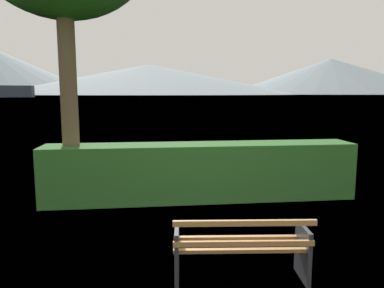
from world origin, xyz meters
TOP-DOWN VIEW (x-y plane):
  - ground_plane at (0.00, 0.00)m, footprint 1400.00×1400.00m
  - water_surface at (0.00, 306.45)m, footprint 620.00×620.00m
  - park_bench at (-0.01, -0.06)m, footprint 1.69×0.72m
  - hedge_row at (0.00, 3.45)m, footprint 6.64×0.88m
  - distant_hills at (-16.23, 576.03)m, footprint 906.63×447.94m

SIDE VIEW (x-z plane):
  - ground_plane at x=0.00m, z-range 0.00..0.00m
  - water_surface at x=0.00m, z-range 0.00..0.00m
  - park_bench at x=-0.01m, z-range -0.01..0.86m
  - hedge_row at x=0.00m, z-range 0.00..1.21m
  - distant_hills at x=-16.23m, z-range -8.24..69.39m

